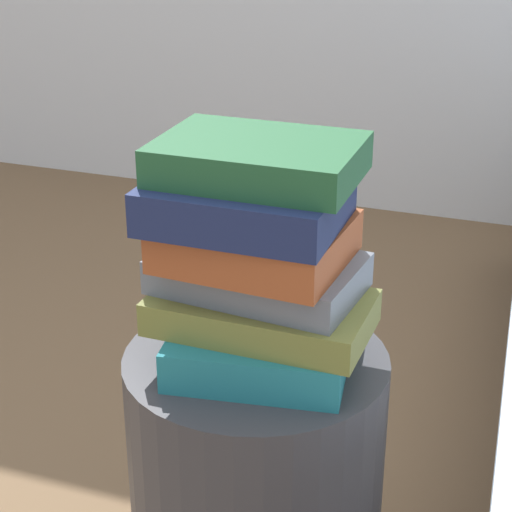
{
  "coord_description": "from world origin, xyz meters",
  "views": [
    {
      "loc": [
        0.35,
        -0.97,
        1.15
      ],
      "look_at": [
        0.0,
        0.0,
        0.69
      ],
      "focal_mm": 63.0,
      "sensor_mm": 36.0,
      "label": 1
    }
  ],
  "objects_px": {
    "book_olive": "(261,312)",
    "book_navy": "(246,202)",
    "book_slate": "(260,273)",
    "book_forest": "(257,159)",
    "book_teal": "(262,345)",
    "book_rust": "(257,240)"
  },
  "relations": [
    {
      "from": "book_teal",
      "to": "book_forest",
      "type": "distance_m",
      "value": 0.25
    },
    {
      "from": "book_teal",
      "to": "book_slate",
      "type": "bearing_deg",
      "value": 109.61
    },
    {
      "from": "book_olive",
      "to": "book_navy",
      "type": "bearing_deg",
      "value": 175.31
    },
    {
      "from": "book_slate",
      "to": "book_olive",
      "type": "bearing_deg",
      "value": -58.51
    },
    {
      "from": "book_olive",
      "to": "book_slate",
      "type": "bearing_deg",
      "value": 116.82
    },
    {
      "from": "book_slate",
      "to": "book_navy",
      "type": "height_order",
      "value": "book_navy"
    },
    {
      "from": "book_rust",
      "to": "book_navy",
      "type": "xyz_separation_m",
      "value": [
        -0.01,
        -0.01,
        0.05
      ]
    },
    {
      "from": "book_navy",
      "to": "book_teal",
      "type": "bearing_deg",
      "value": -1.74
    },
    {
      "from": "book_rust",
      "to": "book_forest",
      "type": "relative_size",
      "value": 0.91
    },
    {
      "from": "book_teal",
      "to": "book_rust",
      "type": "relative_size",
      "value": 1.02
    },
    {
      "from": "book_rust",
      "to": "book_forest",
      "type": "height_order",
      "value": "book_forest"
    },
    {
      "from": "book_slate",
      "to": "book_forest",
      "type": "relative_size",
      "value": 1.06
    },
    {
      "from": "book_teal",
      "to": "book_slate",
      "type": "distance_m",
      "value": 0.1
    },
    {
      "from": "book_olive",
      "to": "book_rust",
      "type": "distance_m",
      "value": 0.1
    },
    {
      "from": "book_slate",
      "to": "book_navy",
      "type": "xyz_separation_m",
      "value": [
        -0.01,
        -0.02,
        0.1
      ]
    },
    {
      "from": "book_olive",
      "to": "book_forest",
      "type": "relative_size",
      "value": 1.14
    },
    {
      "from": "book_olive",
      "to": "book_navy",
      "type": "height_order",
      "value": "book_navy"
    },
    {
      "from": "book_teal",
      "to": "book_forest",
      "type": "relative_size",
      "value": 0.93
    },
    {
      "from": "book_slate",
      "to": "book_forest",
      "type": "bearing_deg",
      "value": 173.1
    },
    {
      "from": "book_slate",
      "to": "book_navy",
      "type": "distance_m",
      "value": 0.1
    },
    {
      "from": "book_navy",
      "to": "book_forest",
      "type": "xyz_separation_m",
      "value": [
        0.01,
        0.02,
        0.05
      ]
    },
    {
      "from": "book_olive",
      "to": "book_navy",
      "type": "relative_size",
      "value": 1.19
    }
  ]
}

